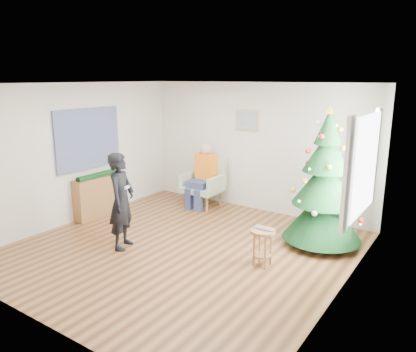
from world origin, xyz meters
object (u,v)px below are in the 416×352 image
Objects in this scene: standing_man at (122,201)px; console at (98,197)px; armchair at (204,188)px; stool at (262,247)px; christmas_tree at (325,184)px.

standing_man reaches higher than console.
armchair reaches higher than console.
standing_man reaches higher than stool.
console is at bearing -128.55° from armchair.
console is at bearing 177.82° from stool.
christmas_tree is 1.47× the size of standing_man.
stool is 0.54× the size of armchair.
armchair is at bearing 57.20° from console.
armchair is (-2.33, 1.88, 0.10)m from stool.
christmas_tree is 2.29× the size of console.
christmas_tree is at bearing 69.26° from stool.
christmas_tree is 4.16× the size of stool.
armchair is (-2.79, 0.65, -0.65)m from christmas_tree.
stool is at bearing -110.74° from christmas_tree.
christmas_tree is 2.23× the size of armchair.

